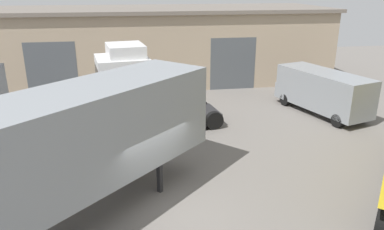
# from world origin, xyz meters

# --- Properties ---
(ground_plane) EXTENTS (60.00, 60.00, 0.00)m
(ground_plane) POSITION_xyz_m (0.00, 0.00, 0.00)
(ground_plane) COLOR slate
(warehouse_building) EXTENTS (27.93, 8.61, 5.39)m
(warehouse_building) POSITION_xyz_m (0.00, 18.05, 2.71)
(warehouse_building) COLOR tan
(warehouse_building) RESTS_ON ground_plane
(tractor_unit_white) EXTENTS (6.34, 3.37, 4.39)m
(tractor_unit_white) POSITION_xyz_m (-1.00, 7.13, 2.07)
(tractor_unit_white) COLOR silver
(tractor_unit_white) RESTS_ON ground_plane
(container_trailer_red) EXTENTS (10.17, 9.96, 4.24)m
(container_trailer_red) POSITION_xyz_m (-3.39, -1.05, 2.68)
(container_trailer_red) COLOR gray
(container_trailer_red) RESTS_ON ground_plane
(delivery_van_grey) EXTENTS (3.65, 6.18, 2.43)m
(delivery_van_grey) POSITION_xyz_m (9.65, 8.24, 1.33)
(delivery_van_grey) COLOR gray
(delivery_van_grey) RESTS_ON ground_plane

